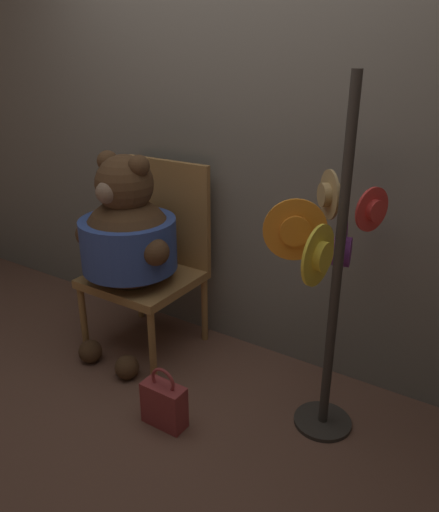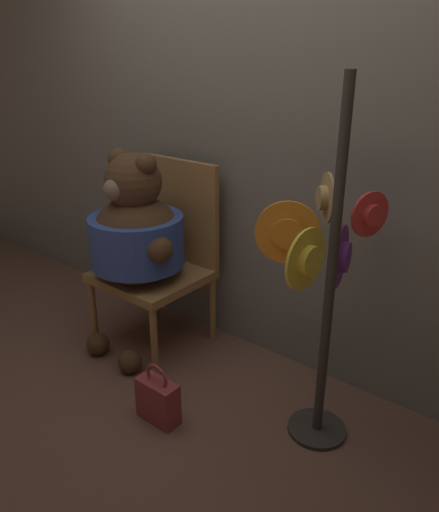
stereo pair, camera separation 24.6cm
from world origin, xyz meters
name	(u,v)px [view 1 (the left image)]	position (x,y,z in m)	size (l,w,h in m)	color
ground_plane	(188,379)	(0.00, 0.00, 0.00)	(14.00, 14.00, 0.00)	brown
wall_back	(244,115)	(0.00, 0.56, 1.37)	(8.00, 0.10, 2.75)	slate
chair	(154,254)	(-0.43, 0.26, 0.57)	(0.59, 0.56, 1.11)	#9E703D
teddy_bear	(128,238)	(-0.44, 0.06, 0.73)	(0.65, 0.57, 1.21)	#4C331E
hat_display_rack	(331,267)	(0.73, 0.09, 0.82)	(0.42, 0.61, 1.64)	#332D28
handbag_on_ground	(164,404)	(0.12, -0.35, 0.12)	(0.22, 0.10, 0.32)	maroon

